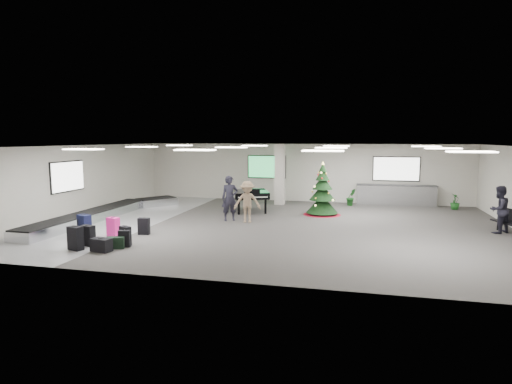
% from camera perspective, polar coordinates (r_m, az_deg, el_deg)
% --- Properties ---
extents(ground, '(18.00, 18.00, 0.00)m').
position_cam_1_polar(ground, '(17.34, 3.15, -4.50)').
color(ground, '#3C3937').
rests_on(ground, ground).
extents(room_envelope, '(18.02, 14.02, 3.21)m').
position_cam_1_polar(room_envelope, '(17.75, 2.37, 3.37)').
color(room_envelope, '#BCB7AC').
rests_on(room_envelope, ground).
extents(baggage_carousel, '(2.28, 9.71, 0.43)m').
position_cam_1_polar(baggage_carousel, '(20.12, -19.47, -2.66)').
color(baggage_carousel, silver).
rests_on(baggage_carousel, ground).
extents(service_counter, '(4.05, 0.65, 1.08)m').
position_cam_1_polar(service_counter, '(23.63, 18.12, -0.37)').
color(service_counter, silver).
rests_on(service_counter, ground).
extents(suitcase_0, '(0.54, 0.40, 0.77)m').
position_cam_1_polar(suitcase_0, '(14.68, -22.94, -5.71)').
color(suitcase_0, black).
rests_on(suitcase_0, ground).
extents(suitcase_1, '(0.45, 0.36, 0.64)m').
position_cam_1_polar(suitcase_1, '(14.84, -17.02, -5.58)').
color(suitcase_1, black).
rests_on(suitcase_1, ground).
extents(pink_suitcase, '(0.50, 0.37, 0.72)m').
position_cam_1_polar(pink_suitcase, '(16.17, -18.50, -4.46)').
color(pink_suitcase, '#FB208F').
rests_on(pink_suitcase, ground).
extents(suitcase_3, '(0.43, 0.27, 0.63)m').
position_cam_1_polar(suitcase_3, '(16.23, -14.72, -4.44)').
color(suitcase_3, black).
rests_on(suitcase_3, ground).
extents(navy_suitcase, '(0.59, 0.49, 0.81)m').
position_cam_1_polar(navy_suitcase, '(16.58, -21.91, -4.17)').
color(navy_suitcase, black).
rests_on(navy_suitcase, ground).
extents(suitcase_5, '(0.50, 0.36, 0.70)m').
position_cam_1_polar(suitcase_5, '(15.10, -21.48, -5.43)').
color(suitcase_5, black).
rests_on(suitcase_5, ground).
extents(green_duffel, '(0.62, 0.46, 0.39)m').
position_cam_1_polar(green_duffel, '(14.49, -18.25, -6.44)').
color(green_duffel, black).
rests_on(green_duffel, ground).
extents(suitcase_7, '(0.41, 0.27, 0.56)m').
position_cam_1_polar(suitcase_7, '(14.60, -17.11, -5.95)').
color(suitcase_7, black).
rests_on(suitcase_7, ground).
extents(suitcase_8, '(0.48, 0.41, 0.64)m').
position_cam_1_polar(suitcase_8, '(16.75, -21.93, -4.35)').
color(suitcase_8, black).
rests_on(suitcase_8, ground).
extents(black_duffel, '(0.68, 0.46, 0.44)m').
position_cam_1_polar(black_duffel, '(14.25, -19.93, -6.65)').
color(black_duffel, black).
rests_on(black_duffel, ground).
extents(christmas_tree, '(1.74, 1.74, 2.48)m').
position_cam_1_polar(christmas_tree, '(19.89, 8.83, -0.59)').
color(christmas_tree, maroon).
rests_on(christmas_tree, ground).
extents(grand_piano, '(2.19, 2.48, 1.18)m').
position_cam_1_polar(grand_piano, '(20.43, -0.73, -0.32)').
color(grand_piano, black).
rests_on(grand_piano, ground).
extents(bench, '(0.93, 1.48, 0.89)m').
position_cam_1_polar(bench, '(18.43, 30.88, -3.24)').
color(bench, black).
rests_on(bench, ground).
extents(traveler_a, '(0.83, 0.73, 1.93)m').
position_cam_1_polar(traveler_a, '(18.25, -3.52, -0.85)').
color(traveler_a, black).
rests_on(traveler_a, ground).
extents(traveler_b, '(1.24, 0.90, 1.74)m').
position_cam_1_polar(traveler_b, '(17.86, -1.17, -1.32)').
color(traveler_b, '#866C53').
rests_on(traveler_b, ground).
extents(traveler_bench, '(1.09, 1.06, 1.77)m').
position_cam_1_polar(traveler_bench, '(18.20, 29.65, -2.05)').
color(traveler_bench, black).
rests_on(traveler_bench, ground).
extents(potted_plant_left, '(0.63, 0.59, 0.90)m').
position_cam_1_polar(potted_plant_left, '(22.88, 12.55, -0.67)').
color(potted_plant_left, '#133D13').
rests_on(potted_plant_left, ground).
extents(potted_plant_right, '(0.51, 0.51, 0.79)m').
position_cam_1_polar(potted_plant_right, '(23.30, 25.02, -1.17)').
color(potted_plant_right, '#133D13').
rests_on(potted_plant_right, ground).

